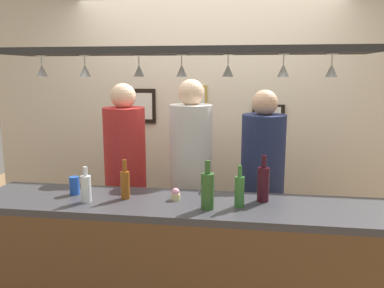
{
  "coord_description": "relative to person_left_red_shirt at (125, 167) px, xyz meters",
  "views": [
    {
      "loc": [
        0.41,
        -2.68,
        1.83
      ],
      "look_at": [
        0.0,
        0.1,
        1.3
      ],
      "focal_mm": 36.5,
      "sensor_mm": 36.0,
      "label": 1
    }
  ],
  "objects": [
    {
      "name": "back_wall",
      "position": [
        0.59,
        0.77,
        0.25
      ],
      "size": [
        4.4,
        0.06,
        2.6
      ],
      "primitive_type": "cube",
      "color": "beige",
      "rests_on": "ground_plane"
    },
    {
      "name": "bar_counter",
      "position": [
        0.59,
        -0.84,
        -0.37
      ],
      "size": [
        2.7,
        0.55,
        1.01
      ],
      "color": "#38383D",
      "rests_on": "ground_plane"
    },
    {
      "name": "overhead_glass_rack",
      "position": [
        0.59,
        -0.63,
        0.9
      ],
      "size": [
        2.2,
        0.36,
        0.04
      ],
      "primitive_type": "cube",
      "color": "black"
    },
    {
      "name": "hanging_wineglass_far_left",
      "position": [
        -0.31,
        -0.67,
        0.79
      ],
      "size": [
        0.07,
        0.07,
        0.13
      ],
      "color": "silver",
      "rests_on": "overhead_glass_rack"
    },
    {
      "name": "hanging_wineglass_left",
      "position": [
        -0.0,
        -0.7,
        0.79
      ],
      "size": [
        0.07,
        0.07,
        0.13
      ],
      "color": "silver",
      "rests_on": "overhead_glass_rack"
    },
    {
      "name": "hanging_wineglass_center_left",
      "position": [
        0.31,
        -0.59,
        0.79
      ],
      "size": [
        0.07,
        0.07,
        0.13
      ],
      "color": "silver",
      "rests_on": "overhead_glass_rack"
    },
    {
      "name": "hanging_wineglass_center",
      "position": [
        0.59,
        -0.66,
        0.79
      ],
      "size": [
        0.07,
        0.07,
        0.13
      ],
      "color": "silver",
      "rests_on": "overhead_glass_rack"
    },
    {
      "name": "hanging_wineglass_center_right",
      "position": [
        0.87,
        -0.64,
        0.79
      ],
      "size": [
        0.07,
        0.07,
        0.13
      ],
      "color": "silver",
      "rests_on": "overhead_glass_rack"
    },
    {
      "name": "hanging_wineglass_right",
      "position": [
        1.19,
        -0.69,
        0.79
      ],
      "size": [
        0.07,
        0.07,
        0.13
      ],
      "color": "silver",
      "rests_on": "overhead_glass_rack"
    },
    {
      "name": "hanging_wineglass_far_right",
      "position": [
        1.46,
        -0.67,
        0.79
      ],
      "size": [
        0.07,
        0.07,
        0.13
      ],
      "color": "silver",
      "rests_on": "overhead_glass_rack"
    },
    {
      "name": "person_left_red_shirt",
      "position": [
        0.0,
        0.0,
        0.0
      ],
      "size": [
        0.34,
        0.34,
        1.74
      ],
      "color": "#2D334C",
      "rests_on": "ground_plane"
    },
    {
      "name": "person_middle_white_patterned_shirt",
      "position": [
        0.55,
        0.0,
        0.02
      ],
      "size": [
        0.34,
        0.34,
        1.77
      ],
      "color": "#2D334C",
      "rests_on": "ground_plane"
    },
    {
      "name": "person_right_navy_shirt",
      "position": [
        1.12,
        0.0,
        -0.03
      ],
      "size": [
        0.34,
        0.34,
        1.69
      ],
      "color": "#2D334C",
      "rests_on": "ground_plane"
    },
    {
      "name": "bottle_beer_green_import",
      "position": [
        0.96,
        -0.71,
        0.06
      ],
      "size": [
        0.06,
        0.06,
        0.26
      ],
      "color": "#336B2D",
      "rests_on": "bar_counter"
    },
    {
      "name": "bottle_champagne_green",
      "position": [
        0.77,
        -0.78,
        0.08
      ],
      "size": [
        0.08,
        0.08,
        0.3
      ],
      "color": "#2D5623",
      "rests_on": "bar_counter"
    },
    {
      "name": "bottle_wine_dark_red",
      "position": [
        1.1,
        -0.59,
        0.08
      ],
      "size": [
        0.08,
        0.08,
        0.3
      ],
      "color": "#380F19",
      "rests_on": "bar_counter"
    },
    {
      "name": "bottle_soda_clear",
      "position": [
        -0.01,
        -0.77,
        0.05
      ],
      "size": [
        0.06,
        0.06,
        0.23
      ],
      "color": "silver",
      "rests_on": "bar_counter"
    },
    {
      "name": "bottle_beer_amber_tall",
      "position": [
        0.22,
        -0.66,
        0.06
      ],
      "size": [
        0.06,
        0.06,
        0.26
      ],
      "color": "brown",
      "rests_on": "bar_counter"
    },
    {
      "name": "drink_can",
      "position": [
        -0.15,
        -0.63,
        0.02
      ],
      "size": [
        0.07,
        0.07,
        0.12
      ],
      "primitive_type": "cylinder",
      "color": "#1E4CB2",
      "rests_on": "bar_counter"
    },
    {
      "name": "cupcake",
      "position": [
        0.55,
        -0.64,
        -0.0
      ],
      "size": [
        0.06,
        0.06,
        0.08
      ],
      "color": "beige",
      "rests_on": "bar_counter"
    },
    {
      "name": "picture_frame_lower_pair",
      "position": [
        1.18,
        0.72,
        0.38
      ],
      "size": [
        0.3,
        0.02,
        0.18
      ],
      "color": "black",
      "rests_on": "back_wall"
    },
    {
      "name": "picture_frame_caricature",
      "position": [
        -0.04,
        0.72,
        0.44
      ],
      "size": [
        0.26,
        0.02,
        0.34
      ],
      "color": "black",
      "rests_on": "back_wall"
    },
    {
      "name": "picture_frame_crest",
      "position": [
        0.51,
        0.72,
        0.52
      ],
      "size": [
        0.18,
        0.02,
        0.26
      ],
      "color": "#B29338",
      "rests_on": "back_wall"
    }
  ]
}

